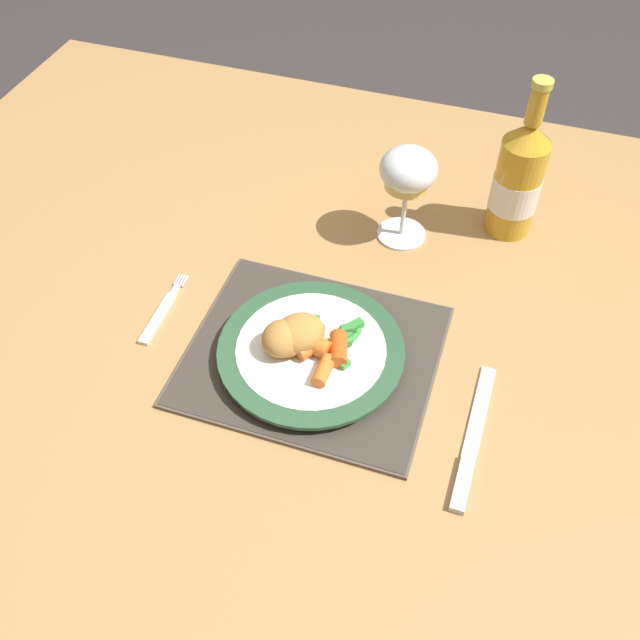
# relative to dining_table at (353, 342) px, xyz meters

# --- Properties ---
(ground_plane) EXTENTS (6.00, 6.00, 0.00)m
(ground_plane) POSITION_rel_dining_table_xyz_m (0.00, 0.00, -0.67)
(ground_plane) COLOR #383333
(dining_table) EXTENTS (1.56, 1.09, 0.74)m
(dining_table) POSITION_rel_dining_table_xyz_m (0.00, 0.00, 0.00)
(dining_table) COLOR #AD7F4C
(dining_table) RESTS_ON ground
(placemat) EXTENTS (0.32, 0.27, 0.01)m
(placemat) POSITION_rel_dining_table_xyz_m (-0.03, -0.10, 0.07)
(placemat) COLOR brown
(placemat) RESTS_ON dining_table
(dinner_plate) EXTENTS (0.24, 0.24, 0.02)m
(dinner_plate) POSITION_rel_dining_table_xyz_m (-0.03, -0.10, 0.09)
(dinner_plate) COLOR white
(dinner_plate) RESTS_ON placemat
(breaded_croquettes) EXTENTS (0.09, 0.09, 0.04)m
(breaded_croquettes) POSITION_rel_dining_table_xyz_m (-0.05, -0.11, 0.12)
(breaded_croquettes) COLOR #B77F3D
(breaded_croquettes) RESTS_ON dinner_plate
(green_beans_pile) EXTENTS (0.07, 0.08, 0.02)m
(green_beans_pile) POSITION_rel_dining_table_xyz_m (-0.00, -0.08, 0.10)
(green_beans_pile) COLOR green
(green_beans_pile) RESTS_ON dinner_plate
(glazed_carrots) EXTENTS (0.07, 0.08, 0.02)m
(glazed_carrots) POSITION_rel_dining_table_xyz_m (-0.01, -0.11, 0.11)
(glazed_carrots) COLOR orange
(glazed_carrots) RESTS_ON dinner_plate
(fork) EXTENTS (0.02, 0.13, 0.01)m
(fork) POSITION_rel_dining_table_xyz_m (-0.25, -0.09, 0.07)
(fork) COLOR silver
(fork) RESTS_ON dining_table
(table_knife) EXTENTS (0.02, 0.21, 0.01)m
(table_knife) POSITION_rel_dining_table_xyz_m (0.19, -0.17, 0.07)
(table_knife) COLOR silver
(table_knife) RESTS_ON dining_table
(wine_glass) EXTENTS (0.08, 0.08, 0.15)m
(wine_glass) POSITION_rel_dining_table_xyz_m (0.02, 0.17, 0.18)
(wine_glass) COLOR silver
(wine_glass) RESTS_ON dining_table
(bottle) EXTENTS (0.07, 0.07, 0.25)m
(bottle) POSITION_rel_dining_table_xyz_m (0.17, 0.24, 0.16)
(bottle) COLOR gold
(bottle) RESTS_ON dining_table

